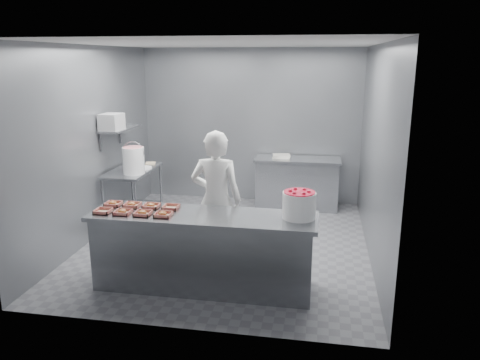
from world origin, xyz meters
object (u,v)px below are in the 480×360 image
at_px(tray_4, 113,204).
at_px(back_counter, 297,183).
at_px(tray_1, 123,212).
at_px(service_counter, 203,251).
at_px(tray_6, 151,206).
at_px(prep_table, 134,188).
at_px(tray_5, 132,205).
at_px(tray_7, 171,207).
at_px(glaze_bucket, 134,160).
at_px(appliance, 112,122).
at_px(tray_3, 163,214).
at_px(strawberry_tub, 299,204).
at_px(worker, 216,200).
at_px(tray_0, 103,211).
at_px(tray_2, 143,213).

bearing_deg(tray_4, back_counter, 56.75).
bearing_deg(tray_1, service_counter, 8.60).
bearing_deg(tray_6, prep_table, 118.59).
height_order(tray_5, tray_6, same).
bearing_deg(tray_7, glaze_bucket, 125.09).
bearing_deg(tray_4, tray_6, 0.00).
bearing_deg(prep_table, appliance, -122.20).
bearing_deg(tray_3, prep_table, 120.49).
bearing_deg(tray_5, tray_1, -90.00).
height_order(prep_table, tray_1, tray_1).
xyz_separation_m(service_counter, tray_5, (-0.90, 0.14, 0.47)).
distance_m(prep_table, tray_6, 2.09).
height_order(service_counter, strawberry_tub, strawberry_tub).
relative_size(back_counter, tray_1, 8.01).
height_order(tray_7, worker, worker).
distance_m(tray_1, glaze_bucket, 1.93).
relative_size(tray_5, tray_6, 1.00).
distance_m(back_counter, tray_4, 3.75).
bearing_deg(tray_5, glaze_bucket, 111.39).
height_order(tray_0, tray_6, tray_6).
height_order(back_counter, tray_1, tray_1).
xyz_separation_m(tray_0, appliance, (-0.68, 1.82, 0.77)).
distance_m(tray_3, appliance, 2.42).
xyz_separation_m(tray_3, appliance, (-1.40, 1.82, 0.77)).
distance_m(back_counter, appliance, 3.37).
bearing_deg(prep_table, tray_7, -55.82).
bearing_deg(tray_1, tray_7, 29.45).
xyz_separation_m(tray_0, glaze_bucket, (-0.37, 1.83, 0.20)).
bearing_deg(strawberry_tub, appliance, 150.90).
distance_m(tray_2, tray_6, 0.27).
xyz_separation_m(tray_6, tray_7, (0.24, 0.00, -0.00)).
xyz_separation_m(tray_2, tray_4, (-0.48, 0.27, 0.00)).
relative_size(back_counter, tray_7, 8.01).
distance_m(service_counter, strawberry_tub, 1.24).
xyz_separation_m(tray_1, tray_3, (0.48, 0.00, 0.00)).
height_order(tray_3, tray_7, tray_3).
bearing_deg(prep_table, tray_1, -70.26).
xyz_separation_m(service_counter, worker, (0.02, 0.63, 0.43)).
bearing_deg(strawberry_tub, tray_0, -174.80).
relative_size(back_counter, tray_2, 8.01).
distance_m(tray_1, tray_2, 0.24).
bearing_deg(appliance, strawberry_tub, -24.82).
xyz_separation_m(tray_1, strawberry_tub, (1.98, 0.20, 0.14)).
bearing_deg(back_counter, prep_table, -152.99).
bearing_deg(appliance, worker, -25.54).
xyz_separation_m(tray_5, appliance, (-0.92, 1.54, 0.77)).
distance_m(tray_0, tray_4, 0.27).
height_order(back_counter, appliance, appliance).
distance_m(tray_5, tray_6, 0.24).
distance_m(back_counter, tray_2, 3.76).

